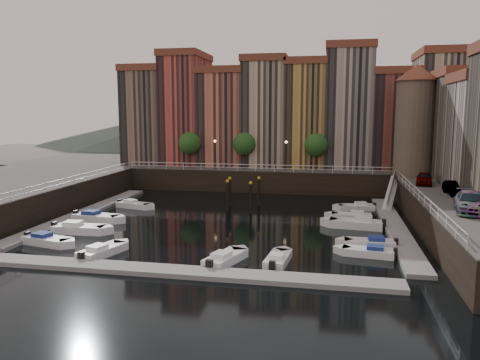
% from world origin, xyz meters
% --- Properties ---
extents(ground, '(200.00, 200.00, 0.00)m').
position_xyz_m(ground, '(0.00, 0.00, 0.00)').
color(ground, black).
rests_on(ground, ground).
extents(quay_far, '(80.00, 20.00, 3.00)m').
position_xyz_m(quay_far, '(0.00, 26.00, 1.50)').
color(quay_far, black).
rests_on(quay_far, ground).
extents(dock_left, '(2.00, 28.00, 0.35)m').
position_xyz_m(dock_left, '(-16.20, -1.00, 0.17)').
color(dock_left, gray).
rests_on(dock_left, ground).
extents(dock_right, '(2.00, 28.00, 0.35)m').
position_xyz_m(dock_right, '(16.20, -1.00, 0.17)').
color(dock_right, gray).
rests_on(dock_right, ground).
extents(dock_near, '(30.00, 2.00, 0.35)m').
position_xyz_m(dock_near, '(0.00, -17.00, 0.17)').
color(dock_near, gray).
rests_on(dock_near, ground).
extents(mountains, '(145.00, 100.00, 18.00)m').
position_xyz_m(mountains, '(1.72, 110.00, 7.92)').
color(mountains, '#2D382D').
rests_on(mountains, ground).
extents(far_terrace, '(48.70, 10.30, 17.50)m').
position_xyz_m(far_terrace, '(3.31, 23.50, 10.95)').
color(far_terrace, '#7B614E').
rests_on(far_terrace, quay_far).
extents(corner_tower, '(5.20, 5.20, 13.80)m').
position_xyz_m(corner_tower, '(20.00, 14.50, 10.19)').
color(corner_tower, '#6B5B4C').
rests_on(corner_tower, quay_right).
extents(promenade_trees, '(21.20, 3.20, 5.20)m').
position_xyz_m(promenade_trees, '(-1.33, 18.20, 6.58)').
color(promenade_trees, black).
rests_on(promenade_trees, quay_far).
extents(street_lamps, '(10.36, 0.36, 4.18)m').
position_xyz_m(street_lamps, '(-1.00, 17.20, 5.90)').
color(street_lamps, black).
rests_on(street_lamps, quay_far).
extents(railings, '(36.08, 34.04, 0.52)m').
position_xyz_m(railings, '(0.00, 4.88, 3.79)').
color(railings, white).
rests_on(railings, ground).
extents(gangway, '(2.78, 8.32, 3.73)m').
position_xyz_m(gangway, '(17.10, 10.00, 1.92)').
color(gangway, white).
rests_on(gangway, ground).
extents(mooring_pilings, '(3.68, 4.41, 3.78)m').
position_xyz_m(mooring_pilings, '(0.07, 5.51, 1.65)').
color(mooring_pilings, black).
rests_on(mooring_pilings, ground).
extents(boat_left_0, '(4.69, 2.55, 1.05)m').
position_xyz_m(boat_left_0, '(-13.26, -12.20, 0.35)').
color(boat_left_0, white).
rests_on(boat_left_0, ground).
extents(boat_left_1, '(5.13, 2.09, 1.17)m').
position_xyz_m(boat_left_1, '(-12.63, -8.20, 0.39)').
color(boat_left_1, white).
rests_on(boat_left_1, ground).
extents(boat_left_2, '(5.17, 2.33, 1.17)m').
position_xyz_m(boat_left_2, '(-13.36, -3.57, 0.39)').
color(boat_left_2, white).
rests_on(boat_left_2, ground).
extents(boat_left_3, '(4.50, 2.53, 1.01)m').
position_xyz_m(boat_left_3, '(-12.39, 3.53, 0.34)').
color(boat_left_3, white).
rests_on(boat_left_3, ground).
extents(boat_right_0, '(4.19, 1.96, 0.94)m').
position_xyz_m(boat_right_0, '(13.16, -10.27, 0.32)').
color(boat_right_0, white).
rests_on(boat_right_0, ground).
extents(boat_right_1, '(4.30, 1.65, 0.98)m').
position_xyz_m(boat_right_1, '(13.45, -7.77, 0.33)').
color(boat_right_1, white).
rests_on(boat_right_1, ground).
extents(boat_right_2, '(5.36, 2.46, 1.21)m').
position_xyz_m(boat_right_2, '(12.70, -1.32, 0.41)').
color(boat_right_2, white).
rests_on(boat_right_2, ground).
extents(boat_right_3, '(4.36, 1.70, 0.99)m').
position_xyz_m(boat_right_3, '(12.44, 2.29, 0.34)').
color(boat_right_3, white).
rests_on(boat_right_3, ground).
extents(boat_right_4, '(4.33, 2.34, 0.97)m').
position_xyz_m(boat_right_4, '(13.13, 7.28, 0.33)').
color(boat_right_4, white).
rests_on(boat_right_4, ground).
extents(boat_near_0, '(2.74, 4.54, 1.02)m').
position_xyz_m(boat_near_0, '(-7.24, -14.12, 0.34)').
color(boat_near_0, white).
rests_on(boat_near_0, ground).
extents(boat_near_2, '(2.83, 4.55, 1.02)m').
position_xyz_m(boat_near_2, '(2.57, -14.12, 0.34)').
color(boat_near_2, white).
rests_on(boat_near_2, ground).
extents(boat_near_3, '(1.83, 4.14, 0.94)m').
position_xyz_m(boat_near_3, '(6.42, -13.45, 0.32)').
color(boat_near_3, white).
rests_on(boat_near_3, ground).
extents(car_a, '(2.33, 4.27, 1.38)m').
position_xyz_m(car_a, '(20.21, 7.50, 3.69)').
color(car_a, gray).
rests_on(car_a, quay_right).
extents(car_b, '(1.62, 4.16, 1.35)m').
position_xyz_m(car_b, '(21.88, 0.99, 3.67)').
color(car_b, gray).
rests_on(car_b, quay_right).
extents(car_c, '(3.18, 5.82, 1.60)m').
position_xyz_m(car_c, '(21.11, -6.90, 3.80)').
color(car_c, gray).
rests_on(car_c, quay_right).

